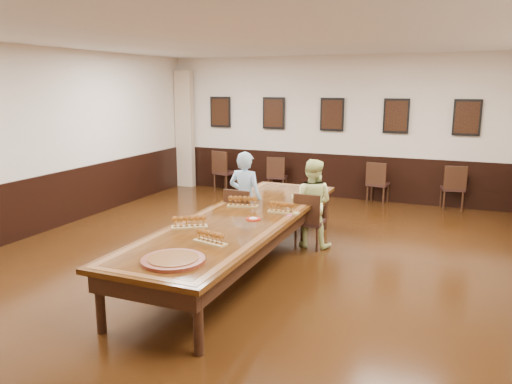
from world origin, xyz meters
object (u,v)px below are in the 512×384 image
at_px(spare_chair_c, 378,183).
at_px(person_woman, 311,203).
at_px(spare_chair_a, 225,171).
at_px(spare_chair_d, 453,187).
at_px(carved_platter, 173,260).
at_px(spare_chair_b, 278,175).
at_px(conference_table, 242,226).
at_px(chair_man, 242,217).
at_px(person_man, 245,198).
at_px(chair_woman, 310,220).

bearing_deg(spare_chair_c, person_woman, 87.73).
relative_size(spare_chair_a, person_woman, 0.71).
distance_m(spare_chair_c, spare_chair_d, 1.52).
bearing_deg(spare_chair_d, carved_platter, 57.84).
height_order(spare_chair_b, spare_chair_d, spare_chair_d).
distance_m(spare_chair_c, conference_table, 4.88).
distance_m(chair_man, spare_chair_d, 4.95).
bearing_deg(spare_chair_c, spare_chair_b, 5.33).
distance_m(spare_chair_b, spare_chair_c, 2.35).
bearing_deg(person_man, chair_man, 90.00).
xyz_separation_m(spare_chair_a, person_woman, (3.13, -3.29, 0.21)).
relative_size(chair_man, person_man, 0.63).
bearing_deg(conference_table, person_man, 111.69).
distance_m(spare_chair_b, person_woman, 3.92).
distance_m(spare_chair_a, spare_chair_c, 3.64).
relative_size(chair_man, spare_chair_c, 1.03).
bearing_deg(person_woman, spare_chair_c, -99.68).
distance_m(chair_man, person_man, 0.30).
height_order(spare_chair_a, spare_chair_b, spare_chair_a).
distance_m(chair_man, conference_table, 1.00).
bearing_deg(spare_chair_c, chair_man, 74.49).
bearing_deg(spare_chair_a, carved_platter, 126.58).
bearing_deg(person_man, spare_chair_b, -75.24).
bearing_deg(spare_chair_c, spare_chair_a, 8.23).
bearing_deg(conference_table, person_woman, 65.03).
bearing_deg(spare_chair_a, conference_table, 133.52).
height_order(person_man, carved_platter, person_man).
bearing_deg(person_woman, spare_chair_a, -47.63).
distance_m(spare_chair_b, carved_platter, 6.88).
bearing_deg(person_man, spare_chair_a, -57.22).
xyz_separation_m(chair_woman, spare_chair_c, (0.50, 3.52, 0.01)).
xyz_separation_m(chair_woman, spare_chair_b, (-1.85, 3.55, 0.00)).
xyz_separation_m(spare_chair_c, person_man, (-1.52, -3.74, 0.30)).
distance_m(chair_man, spare_chair_c, 4.13).
bearing_deg(spare_chair_b, person_woman, 110.88).
distance_m(spare_chair_a, conference_table, 5.25).
distance_m(person_woman, carved_platter, 3.33).
relative_size(chair_woman, spare_chair_d, 0.96).
bearing_deg(person_woman, spare_chair_d, -121.37).
xyz_separation_m(chair_woman, person_woman, (-0.00, 0.10, 0.26)).
bearing_deg(chair_woman, spare_chair_d, -120.67).
distance_m(chair_man, carved_platter, 2.93).
height_order(conference_table, carved_platter, carved_platter).
distance_m(chair_man, person_woman, 1.13).
bearing_deg(carved_platter, chair_woman, 80.78).
bearing_deg(spare_chair_a, person_man, 135.32).
bearing_deg(carved_platter, spare_chair_b, 101.16).
relative_size(spare_chair_d, person_woman, 0.67).
bearing_deg(spare_chair_a, chair_man, 134.58).
xyz_separation_m(spare_chair_a, spare_chair_b, (1.29, 0.17, -0.05)).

